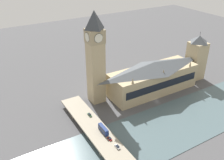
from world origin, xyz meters
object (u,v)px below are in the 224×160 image
(double_decker_bus_lead, at_px, (103,129))
(car_southbound_lead, at_px, (117,147))
(car_northbound_lead, at_px, (90,115))
(road_bridge, at_px, (109,147))
(clock_tower, at_px, (95,56))
(parliament_hall, at_px, (153,77))
(car_northbound_tail, at_px, (110,139))
(victoria_tower, at_px, (196,57))

(double_decker_bus_lead, relative_size, car_southbound_lead, 2.39)
(double_decker_bus_lead, height_order, car_northbound_lead, double_decker_bus_lead)
(road_bridge, bearing_deg, car_southbound_lead, -139.60)
(clock_tower, xyz_separation_m, car_northbound_lead, (-23.82, 18.49, -35.73))
(parliament_hall, xyz_separation_m, clock_tower, (12.13, 51.42, 27.29))
(road_bridge, xyz_separation_m, car_northbound_tail, (4.83, -3.11, 1.70))
(parliament_hall, bearing_deg, road_bridge, 122.85)
(clock_tower, distance_m, victoria_tower, 106.90)
(car_northbound_tail, bearing_deg, double_decker_bus_lead, 0.15)
(victoria_tower, height_order, double_decker_bus_lead, victoria_tower)
(parliament_hall, distance_m, road_bridge, 87.87)
(double_decker_bus_lead, xyz_separation_m, car_southbound_lead, (-17.55, -0.45, -1.86))
(clock_tower, xyz_separation_m, road_bridge, (-59.47, 21.90, -37.51))
(double_decker_bus_lead, relative_size, car_northbound_tail, 2.84)
(double_decker_bus_lead, height_order, car_northbound_tail, double_decker_bus_lead)
(car_northbound_lead, bearing_deg, road_bridge, 174.54)
(clock_tower, bearing_deg, parliament_hall, -103.28)
(clock_tower, height_order, car_northbound_tail, clock_tower)
(parliament_hall, height_order, victoria_tower, victoria_tower)
(road_bridge, bearing_deg, car_northbound_lead, -5.46)
(victoria_tower, distance_m, car_northbound_tail, 131.31)
(car_northbound_lead, relative_size, car_southbound_lead, 1.06)
(victoria_tower, xyz_separation_m, car_northbound_tail, (-42.57, 123.17, -16.14))
(double_decker_bus_lead, bearing_deg, car_northbound_tail, -179.85)
(victoria_tower, relative_size, road_bridge, 0.36)
(road_bridge, relative_size, double_decker_bus_lead, 12.24)
(parliament_hall, xyz_separation_m, victoria_tower, (0.06, -52.96, 7.62))
(car_southbound_lead, bearing_deg, parliament_hall, -53.58)
(parliament_hall, height_order, road_bridge, parliament_hall)
(parliament_hall, relative_size, car_northbound_lead, 17.29)
(road_bridge, xyz_separation_m, car_southbound_lead, (-4.15, -3.53, 1.77))
(victoria_tower, xyz_separation_m, car_northbound_lead, (-11.75, 122.87, -16.06))
(clock_tower, relative_size, double_decker_bus_lead, 7.15)
(car_northbound_lead, bearing_deg, car_southbound_lead, -179.82)
(victoria_tower, relative_size, car_southbound_lead, 10.64)
(victoria_tower, bearing_deg, road_bridge, 110.57)
(road_bridge, bearing_deg, clock_tower, -20.21)
(road_bridge, bearing_deg, victoria_tower, -69.43)
(clock_tower, height_order, double_decker_bus_lead, clock_tower)
(road_bridge, xyz_separation_m, double_decker_bus_lead, (13.40, -3.08, 3.63))
(double_decker_bus_lead, bearing_deg, parliament_hall, -64.21)
(victoria_tower, bearing_deg, car_southbound_lead, 112.78)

